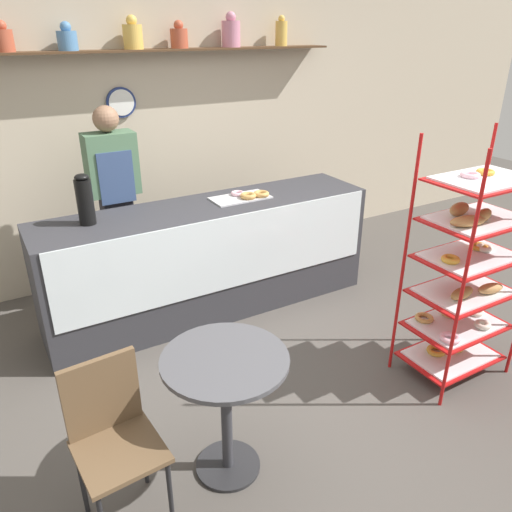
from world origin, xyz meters
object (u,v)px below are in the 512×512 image
at_px(pastry_rack, 466,273).
at_px(coffee_carafe, 85,200).
at_px(person_worker, 116,202).
at_px(cafe_table, 226,388).
at_px(cafe_chair, 111,428).
at_px(donut_tray_counter, 246,196).

relative_size(pastry_rack, coffee_carafe, 4.52).
height_order(person_worker, cafe_table, person_worker).
bearing_deg(pastry_rack, cafe_chair, 178.60).
bearing_deg(cafe_chair, donut_tray_counter, 40.36).
bearing_deg(person_worker, coffee_carafe, -127.97).
bearing_deg(cafe_table, donut_tray_counter, 57.74).
bearing_deg(donut_tray_counter, coffee_carafe, 177.35).
bearing_deg(coffee_carafe, donut_tray_counter, -2.65).
bearing_deg(cafe_chair, person_worker, 68.19).
height_order(pastry_rack, cafe_table, pastry_rack).
distance_m(coffee_carafe, donut_tray_counter, 1.29).
bearing_deg(donut_tray_counter, person_worker, 154.29).
relative_size(pastry_rack, donut_tray_counter, 3.45).
bearing_deg(coffee_carafe, pastry_rack, -40.34).
height_order(pastry_rack, coffee_carafe, pastry_rack).
distance_m(cafe_chair, donut_tray_counter, 2.30).
height_order(person_worker, cafe_chair, person_worker).
bearing_deg(person_worker, cafe_table, -91.85).
bearing_deg(cafe_chair, cafe_table, -8.36).
xyz_separation_m(pastry_rack, cafe_chair, (-2.34, 0.06, -0.25)).
xyz_separation_m(pastry_rack, cafe_table, (-1.76, 0.02, -0.22)).
bearing_deg(donut_tray_counter, pastry_rack, -66.06).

